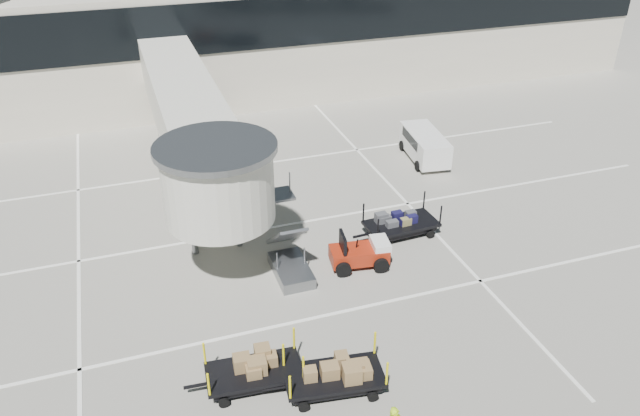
{
  "coord_description": "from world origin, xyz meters",
  "views": [
    {
      "loc": [
        -7.22,
        -15.88,
        15.72
      ],
      "look_at": [
        0.48,
        6.74,
        2.0
      ],
      "focal_mm": 35.0,
      "sensor_mm": 36.0,
      "label": 1
    }
  ],
  "objects_px": {
    "suitcase_cart": "(401,225)",
    "baggage_tug": "(361,253)",
    "box_cart_near": "(330,375)",
    "minivan": "(424,143)",
    "box_cart_far": "(255,371)"
  },
  "relations": [
    {
      "from": "suitcase_cart",
      "to": "box_cart_near",
      "type": "distance_m",
      "value": 10.26
    },
    {
      "from": "baggage_tug",
      "to": "box_cart_far",
      "type": "relative_size",
      "value": 0.67
    },
    {
      "from": "minivan",
      "to": "baggage_tug",
      "type": "bearing_deg",
      "value": -122.96
    },
    {
      "from": "baggage_tug",
      "to": "suitcase_cart",
      "type": "relative_size",
      "value": 0.64
    },
    {
      "from": "box_cart_near",
      "to": "minivan",
      "type": "bearing_deg",
      "value": 61.65
    },
    {
      "from": "box_cart_far",
      "to": "minivan",
      "type": "xyz_separation_m",
      "value": [
        13.57,
        14.32,
        0.38
      ]
    },
    {
      "from": "box_cart_near",
      "to": "minivan",
      "type": "height_order",
      "value": "minivan"
    },
    {
      "from": "box_cart_near",
      "to": "box_cart_far",
      "type": "xyz_separation_m",
      "value": [
        -2.32,
        1.02,
        -0.02
      ]
    },
    {
      "from": "baggage_tug",
      "to": "minivan",
      "type": "distance_m",
      "value": 11.73
    },
    {
      "from": "box_cart_far",
      "to": "minivan",
      "type": "distance_m",
      "value": 19.73
    },
    {
      "from": "suitcase_cart",
      "to": "box_cart_near",
      "type": "bearing_deg",
      "value": -131.5
    },
    {
      "from": "baggage_tug",
      "to": "box_cart_far",
      "type": "bearing_deg",
      "value": -129.85
    },
    {
      "from": "minivan",
      "to": "box_cart_near",
      "type": "bearing_deg",
      "value": -118.92
    },
    {
      "from": "suitcase_cart",
      "to": "box_cart_near",
      "type": "xyz_separation_m",
      "value": [
        -6.36,
        -8.05,
        0.04
      ]
    },
    {
      "from": "suitcase_cart",
      "to": "baggage_tug",
      "type": "bearing_deg",
      "value": -151.69
    }
  ]
}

